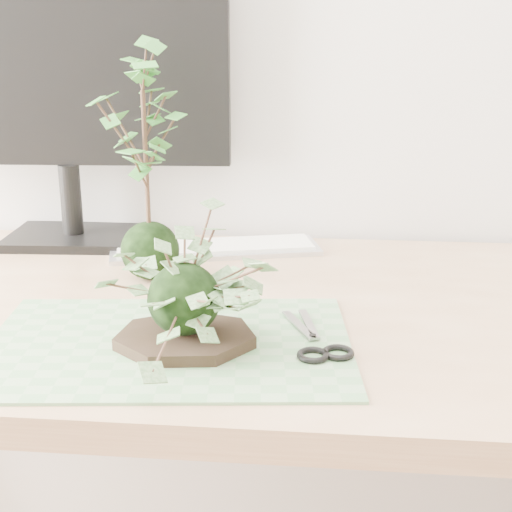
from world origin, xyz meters
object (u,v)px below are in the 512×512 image
Objects in this scene: desk at (209,355)px; ivy_kokedama at (183,266)px; keyboard at (215,248)px; maple_kokedama at (143,106)px; monitor at (63,77)px.

ivy_kokedama is (-0.00, -0.16, 0.20)m from desk.
keyboard is at bearing 96.12° from desk.
maple_kokedama reaches higher than ivy_kokedama.
keyboard is at bearing 93.27° from ivy_kokedama.
monitor reaches higher than keyboard.
monitor is at bearing 133.80° from maple_kokedama.
maple_kokedama is (-0.10, 0.25, 0.17)m from ivy_kokedama.
keyboard is (0.08, 0.15, -0.27)m from maple_kokedama.
desk is 0.58m from monitor.
keyboard is (-0.02, 0.41, -0.10)m from ivy_kokedama.
maple_kokedama is 0.28m from monitor.
desk is at bearing -98.43° from keyboard.
ivy_kokedama reaches higher than desk.
monitor reaches higher than desk.
maple_kokedama is at bearing 139.72° from desk.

